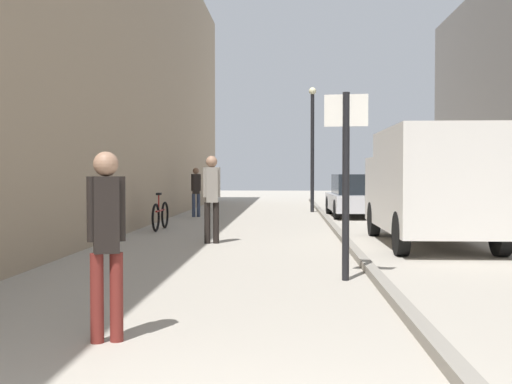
{
  "coord_description": "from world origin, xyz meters",
  "views": [
    {
      "loc": [
        0.35,
        -2.64,
        1.49
      ],
      "look_at": [
        -0.36,
        11.6,
        1.07
      ],
      "focal_mm": 44.79,
      "sensor_mm": 36.0,
      "label": 1
    }
  ],
  "objects_px": {
    "pedestrian_main_foreground": "(212,193)",
    "street_sign_post": "(346,169)",
    "pedestrian_mid_block": "(106,232)",
    "pedestrian_far_crossing": "(196,188)",
    "parked_car": "(357,196)",
    "lamp_post": "(312,141)",
    "delivery_van": "(429,184)",
    "bicycle_leaning": "(160,215)"
  },
  "relations": [
    {
      "from": "pedestrian_far_crossing",
      "to": "bicycle_leaning",
      "type": "height_order",
      "value": "pedestrian_far_crossing"
    },
    {
      "from": "delivery_van",
      "to": "lamp_post",
      "type": "height_order",
      "value": "lamp_post"
    },
    {
      "from": "pedestrian_main_foreground",
      "to": "street_sign_post",
      "type": "relative_size",
      "value": 0.71
    },
    {
      "from": "parked_car",
      "to": "street_sign_post",
      "type": "xyz_separation_m",
      "value": [
        -1.57,
        -13.16,
        0.83
      ]
    },
    {
      "from": "delivery_van",
      "to": "street_sign_post",
      "type": "xyz_separation_m",
      "value": [
        -2.12,
        -4.48,
        0.27
      ]
    },
    {
      "from": "parked_car",
      "to": "lamp_post",
      "type": "height_order",
      "value": "lamp_post"
    },
    {
      "from": "parked_car",
      "to": "lamp_post",
      "type": "relative_size",
      "value": 0.89
    },
    {
      "from": "street_sign_post",
      "to": "lamp_post",
      "type": "height_order",
      "value": "lamp_post"
    },
    {
      "from": "street_sign_post",
      "to": "bicycle_leaning",
      "type": "height_order",
      "value": "street_sign_post"
    },
    {
      "from": "pedestrian_far_crossing",
      "to": "parked_car",
      "type": "distance_m",
      "value": 5.51
    },
    {
      "from": "delivery_van",
      "to": "pedestrian_far_crossing",
      "type": "bearing_deg",
      "value": 126.39
    },
    {
      "from": "pedestrian_mid_block",
      "to": "parked_car",
      "type": "distance_m",
      "value": 16.98
    },
    {
      "from": "delivery_van",
      "to": "parked_car",
      "type": "bearing_deg",
      "value": 93.71
    },
    {
      "from": "pedestrian_mid_block",
      "to": "pedestrian_far_crossing",
      "type": "distance_m",
      "value": 16.13
    },
    {
      "from": "parked_car",
      "to": "bicycle_leaning",
      "type": "relative_size",
      "value": 2.4
    },
    {
      "from": "pedestrian_far_crossing",
      "to": "street_sign_post",
      "type": "distance_m",
      "value": 13.3
    },
    {
      "from": "parked_car",
      "to": "pedestrian_far_crossing",
      "type": "bearing_deg",
      "value": -176.7
    },
    {
      "from": "lamp_post",
      "to": "bicycle_leaning",
      "type": "relative_size",
      "value": 2.69
    },
    {
      "from": "pedestrian_main_foreground",
      "to": "pedestrian_far_crossing",
      "type": "xyz_separation_m",
      "value": [
        -1.51,
        8.17,
        -0.1
      ]
    },
    {
      "from": "parked_car",
      "to": "lamp_post",
      "type": "bearing_deg",
      "value": 118.66
    },
    {
      "from": "delivery_van",
      "to": "lamp_post",
      "type": "xyz_separation_m",
      "value": [
        -1.98,
        11.14,
        1.45
      ]
    },
    {
      "from": "pedestrian_mid_block",
      "to": "delivery_van",
      "type": "bearing_deg",
      "value": 40.79
    },
    {
      "from": "pedestrian_main_foreground",
      "to": "bicycle_leaning",
      "type": "relative_size",
      "value": 1.05
    },
    {
      "from": "lamp_post",
      "to": "pedestrian_main_foreground",
      "type": "bearing_deg",
      "value": -102.91
    },
    {
      "from": "pedestrian_far_crossing",
      "to": "street_sign_post",
      "type": "bearing_deg",
      "value": 87.85
    },
    {
      "from": "lamp_post",
      "to": "pedestrian_far_crossing",
      "type": "bearing_deg",
      "value": -144.26
    },
    {
      "from": "pedestrian_mid_block",
      "to": "pedestrian_main_foreground",
      "type": "bearing_deg",
      "value": 70.8
    },
    {
      "from": "pedestrian_far_crossing",
      "to": "parked_car",
      "type": "relative_size",
      "value": 0.39
    },
    {
      "from": "parked_car",
      "to": "bicycle_leaning",
      "type": "height_order",
      "value": "parked_car"
    },
    {
      "from": "pedestrian_mid_block",
      "to": "pedestrian_far_crossing",
      "type": "height_order",
      "value": "same"
    },
    {
      "from": "delivery_van",
      "to": "lamp_post",
      "type": "bearing_deg",
      "value": 100.16
    },
    {
      "from": "pedestrian_mid_block",
      "to": "pedestrian_far_crossing",
      "type": "relative_size",
      "value": 1.0
    },
    {
      "from": "delivery_van",
      "to": "pedestrian_mid_block",
      "type": "bearing_deg",
      "value": -119.81
    },
    {
      "from": "pedestrian_main_foreground",
      "to": "parked_car",
      "type": "distance_m",
      "value": 9.51
    },
    {
      "from": "street_sign_post",
      "to": "bicycle_leaning",
      "type": "bearing_deg",
      "value": -53.53
    },
    {
      "from": "delivery_van",
      "to": "bicycle_leaning",
      "type": "xyz_separation_m",
      "value": [
        -6.25,
        3.17,
        -0.89
      ]
    },
    {
      "from": "pedestrian_main_foreground",
      "to": "street_sign_post",
      "type": "bearing_deg",
      "value": 105.82
    },
    {
      "from": "pedestrian_far_crossing",
      "to": "delivery_van",
      "type": "height_order",
      "value": "delivery_van"
    },
    {
      "from": "pedestrian_mid_block",
      "to": "lamp_post",
      "type": "relative_size",
      "value": 0.35
    },
    {
      "from": "parked_car",
      "to": "bicycle_leaning",
      "type": "distance_m",
      "value": 7.93
    },
    {
      "from": "parked_car",
      "to": "street_sign_post",
      "type": "height_order",
      "value": "street_sign_post"
    },
    {
      "from": "pedestrian_mid_block",
      "to": "pedestrian_far_crossing",
      "type": "bearing_deg",
      "value": 76.12
    }
  ]
}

